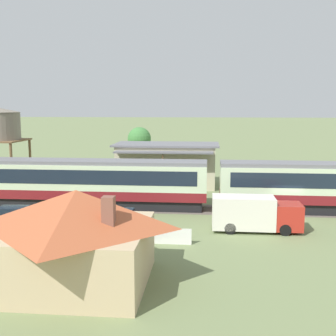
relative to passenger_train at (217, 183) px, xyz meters
name	(u,v)px	position (x,y,z in m)	size (l,w,h in m)	color
ground_plane	(286,216)	(5.62, -1.51, -2.32)	(600.00, 600.00, 0.00)	#707F51
passenger_train	(217,183)	(0.00, 0.00, 0.00)	(81.58, 3.01, 4.19)	maroon
railway_track	(280,211)	(5.36, 0.00, -2.31)	(139.14, 3.60, 0.04)	#665B51
station_building	(167,165)	(-5.31, 10.54, 0.09)	(11.47, 7.21, 4.75)	beige
cottage_terracotta_roof_2	(78,236)	(-7.17, -15.91, 0.16)	(7.40, 7.08, 4.79)	tan
parked_car_blue	(119,219)	(-7.20, -6.06, -1.69)	(4.48, 1.82, 1.35)	#284CA8
parked_car_orange	(15,216)	(-15.27, -5.78, -1.70)	(4.40, 2.06, 1.30)	orange
delivery_truck_red	(254,213)	(2.57, -5.96, -1.04)	(6.28, 2.14, 2.48)	#B2281E
yard_tree_0	(139,139)	(-10.06, 20.96, 2.08)	(3.18, 3.18, 6.03)	brown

